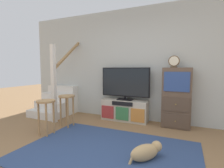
{
  "coord_description": "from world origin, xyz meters",
  "views": [
    {
      "loc": [
        1.04,
        -1.6,
        1.24
      ],
      "look_at": [
        -0.44,
        1.76,
        0.92
      ],
      "focal_mm": 27.19,
      "sensor_mm": 36.0,
      "label": 1
    }
  ],
  "objects_px": {
    "side_cabinet": "(176,98)",
    "desk_clock": "(174,62)",
    "bar_stool_near": "(46,109)",
    "media_console": "(125,110)",
    "dog": "(146,152)",
    "television": "(125,83)",
    "bar_stool_far": "(67,103)"
  },
  "relations": [
    {
      "from": "side_cabinet",
      "to": "bar_stool_near",
      "type": "distance_m",
      "value": 2.65
    },
    {
      "from": "media_console",
      "to": "bar_stool_near",
      "type": "relative_size",
      "value": 1.68
    },
    {
      "from": "desk_clock",
      "to": "bar_stool_far",
      "type": "bearing_deg",
      "value": -156.48
    },
    {
      "from": "dog",
      "to": "side_cabinet",
      "type": "bearing_deg",
      "value": 79.76
    },
    {
      "from": "television",
      "to": "side_cabinet",
      "type": "bearing_deg",
      "value": -0.67
    },
    {
      "from": "bar_stool_far",
      "to": "dog",
      "type": "distance_m",
      "value": 2.02
    },
    {
      "from": "television",
      "to": "desk_clock",
      "type": "bearing_deg",
      "value": -1.51
    },
    {
      "from": "television",
      "to": "desk_clock",
      "type": "relative_size",
      "value": 4.73
    },
    {
      "from": "desk_clock",
      "to": "bar_stool_far",
      "type": "distance_m",
      "value": 2.44
    },
    {
      "from": "side_cabinet",
      "to": "dog",
      "type": "bearing_deg",
      "value": -100.24
    },
    {
      "from": "side_cabinet",
      "to": "desk_clock",
      "type": "height_order",
      "value": "desk_clock"
    },
    {
      "from": "desk_clock",
      "to": "media_console",
      "type": "bearing_deg",
      "value": 179.74
    },
    {
      "from": "side_cabinet",
      "to": "dog",
      "type": "distance_m",
      "value": 1.69
    },
    {
      "from": "bar_stool_near",
      "to": "television",
      "type": "bearing_deg",
      "value": 54.2
    },
    {
      "from": "television",
      "to": "bar_stool_far",
      "type": "xyz_separation_m",
      "value": [
        -0.99,
        -0.93,
        -0.4
      ]
    },
    {
      "from": "television",
      "to": "dog",
      "type": "bearing_deg",
      "value": -61.34
    },
    {
      "from": "television",
      "to": "dog",
      "type": "distance_m",
      "value": 1.99
    },
    {
      "from": "media_console",
      "to": "dog",
      "type": "xyz_separation_m",
      "value": [
        0.87,
        -1.57,
        -0.13
      ]
    },
    {
      "from": "television",
      "to": "bar_stool_near",
      "type": "distance_m",
      "value": 1.85
    },
    {
      "from": "television",
      "to": "side_cabinet",
      "type": "xyz_separation_m",
      "value": [
        1.16,
        -0.01,
        -0.28
      ]
    },
    {
      "from": "television",
      "to": "dog",
      "type": "height_order",
      "value": "television"
    },
    {
      "from": "media_console",
      "to": "bar_stool_near",
      "type": "height_order",
      "value": "bar_stool_near"
    },
    {
      "from": "bar_stool_near",
      "to": "media_console",
      "type": "bearing_deg",
      "value": 53.75
    },
    {
      "from": "media_console",
      "to": "dog",
      "type": "distance_m",
      "value": 1.81
    },
    {
      "from": "television",
      "to": "bar_stool_near",
      "type": "xyz_separation_m",
      "value": [
        -1.05,
        -1.46,
        -0.42
      ]
    },
    {
      "from": "media_console",
      "to": "bar_stool_far",
      "type": "height_order",
      "value": "bar_stool_far"
    },
    {
      "from": "bar_stool_far",
      "to": "media_console",
      "type": "bearing_deg",
      "value": 42.52
    },
    {
      "from": "media_console",
      "to": "dog",
      "type": "bearing_deg",
      "value": -60.97
    },
    {
      "from": "desk_clock",
      "to": "bar_stool_far",
      "type": "height_order",
      "value": "desk_clock"
    },
    {
      "from": "television",
      "to": "bar_stool_far",
      "type": "distance_m",
      "value": 1.42
    },
    {
      "from": "side_cabinet",
      "to": "desk_clock",
      "type": "distance_m",
      "value": 0.77
    },
    {
      "from": "desk_clock",
      "to": "television",
      "type": "bearing_deg",
      "value": 178.49
    }
  ]
}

